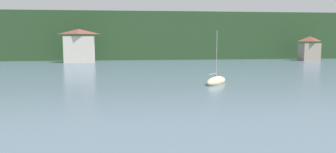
# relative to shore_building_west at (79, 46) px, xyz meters

# --- Properties ---
(wooded_hillside) EXTENTS (352.00, 76.49, 23.85)m
(wooded_hillside) POSITION_rel_shore_building_west_xyz_m (22.99, 49.66, 1.53)
(wooded_hillside) COLOR #264223
(wooded_hillside) RESTS_ON ground_plane
(shore_building_west) EXTENTS (6.81, 3.42, 7.52)m
(shore_building_west) POSITION_rel_shore_building_west_xyz_m (0.00, 0.00, 0.00)
(shore_building_west) COLOR beige
(shore_building_west) RESTS_ON ground_plane
(shore_building_westcentral) EXTENTS (4.49, 3.52, 5.89)m
(shore_building_westcentral) POSITION_rel_shore_building_west_xyz_m (54.98, 0.04, -0.79)
(shore_building_westcentral) COLOR gray
(shore_building_westcentral) RESTS_ON ground_plane
(sailboat_far_1) EXTENTS (4.01, 4.50, 6.79)m
(sailboat_far_1) POSITION_rel_shore_building_west_xyz_m (21.43, -37.86, -3.36)
(sailboat_far_1) COLOR #CCBC8E
(sailboat_far_1) RESTS_ON ground_plane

